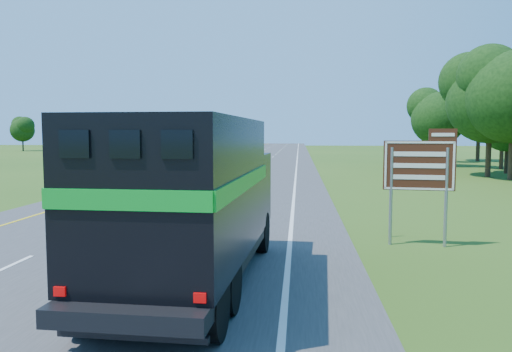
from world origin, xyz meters
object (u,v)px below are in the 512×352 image
Objects in this scene: horse_truck at (193,198)px; exit_sign at (420,170)px; white_suv at (171,171)px; far_car at (256,146)px.

exit_sign is at bearing 40.83° from horse_truck.
white_suv is 68.28m from far_car.
horse_truck reaches higher than far_car.
horse_truck is at bearing -88.38° from far_car.
far_car is at bearing 96.91° from horse_truck.
white_suv is (-6.80, 24.05, -1.21)m from horse_truck.
exit_sign is (12.98, -19.24, 1.52)m from white_suv.
horse_truck is 1.46× the size of white_suv.
horse_truck reaches higher than white_suv.
far_car is (0.31, 68.28, 0.00)m from white_suv.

